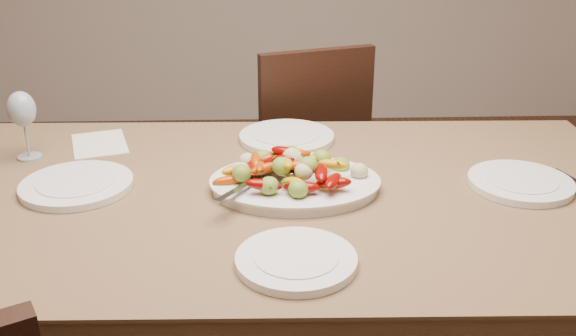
{
  "coord_description": "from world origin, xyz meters",
  "views": [
    {
      "loc": [
        0.17,
        -1.19,
        1.45
      ],
      "look_at": [
        0.22,
        0.26,
        0.82
      ],
      "focal_mm": 40.0,
      "sensor_mm": 36.0,
      "label": 1
    }
  ],
  "objects_px": {
    "dining_table": "(288,316)",
    "serving_platter": "(295,186)",
    "plate_left": "(77,185)",
    "plate_right": "(520,183)",
    "plate_far": "(287,137)",
    "wine_glass": "(24,123)",
    "chair_far": "(297,158)",
    "plate_near": "(296,260)"
  },
  "relations": [
    {
      "from": "dining_table",
      "to": "serving_platter",
      "type": "bearing_deg",
      "value": 14.17
    },
    {
      "from": "dining_table",
      "to": "plate_left",
      "type": "height_order",
      "value": "plate_left"
    },
    {
      "from": "plate_right",
      "to": "plate_far",
      "type": "bearing_deg",
      "value": 149.24
    },
    {
      "from": "serving_platter",
      "to": "wine_glass",
      "type": "distance_m",
      "value": 0.78
    },
    {
      "from": "chair_far",
      "to": "plate_near",
      "type": "bearing_deg",
      "value": 68.87
    },
    {
      "from": "plate_left",
      "to": "dining_table",
      "type": "bearing_deg",
      "value": -3.46
    },
    {
      "from": "dining_table",
      "to": "plate_left",
      "type": "distance_m",
      "value": 0.66
    },
    {
      "from": "plate_left",
      "to": "plate_far",
      "type": "distance_m",
      "value": 0.63
    },
    {
      "from": "plate_right",
      "to": "plate_far",
      "type": "relative_size",
      "value": 0.92
    },
    {
      "from": "plate_left",
      "to": "plate_right",
      "type": "relative_size",
      "value": 1.07
    },
    {
      "from": "plate_far",
      "to": "plate_right",
      "type": "bearing_deg",
      "value": -30.76
    },
    {
      "from": "plate_left",
      "to": "plate_right",
      "type": "xyz_separation_m",
      "value": [
        1.12,
        -0.03,
        0.0
      ]
    },
    {
      "from": "serving_platter",
      "to": "plate_right",
      "type": "relative_size",
      "value": 1.58
    },
    {
      "from": "dining_table",
      "to": "wine_glass",
      "type": "height_order",
      "value": "wine_glass"
    },
    {
      "from": "dining_table",
      "to": "plate_near",
      "type": "relative_size",
      "value": 7.49
    },
    {
      "from": "serving_platter",
      "to": "wine_glass",
      "type": "xyz_separation_m",
      "value": [
        -0.74,
        0.24,
        0.09
      ]
    },
    {
      "from": "serving_platter",
      "to": "plate_far",
      "type": "xyz_separation_m",
      "value": [
        -0.01,
        0.35,
        -0.0
      ]
    },
    {
      "from": "plate_far",
      "to": "wine_glass",
      "type": "distance_m",
      "value": 0.74
    },
    {
      "from": "chair_far",
      "to": "plate_right",
      "type": "height_order",
      "value": "chair_far"
    },
    {
      "from": "plate_far",
      "to": "plate_near",
      "type": "height_order",
      "value": "same"
    },
    {
      "from": "dining_table",
      "to": "serving_platter",
      "type": "xyz_separation_m",
      "value": [
        0.02,
        0.0,
        0.39
      ]
    },
    {
      "from": "dining_table",
      "to": "plate_near",
      "type": "xyz_separation_m",
      "value": [
        0.0,
        -0.34,
        0.39
      ]
    },
    {
      "from": "plate_left",
      "to": "plate_right",
      "type": "distance_m",
      "value": 1.12
    },
    {
      "from": "plate_far",
      "to": "wine_glass",
      "type": "bearing_deg",
      "value": -171.23
    },
    {
      "from": "chair_far",
      "to": "wine_glass",
      "type": "xyz_separation_m",
      "value": [
        -0.78,
        -0.65,
        0.39
      ]
    },
    {
      "from": "chair_far",
      "to": "wine_glass",
      "type": "relative_size",
      "value": 4.64
    },
    {
      "from": "serving_platter",
      "to": "plate_right",
      "type": "height_order",
      "value": "serving_platter"
    },
    {
      "from": "plate_far",
      "to": "plate_near",
      "type": "xyz_separation_m",
      "value": [
        -0.0,
        -0.7,
        0.0
      ]
    },
    {
      "from": "dining_table",
      "to": "plate_far",
      "type": "height_order",
      "value": "plate_far"
    },
    {
      "from": "dining_table",
      "to": "plate_right",
      "type": "xyz_separation_m",
      "value": [
        0.59,
        0.01,
        0.39
      ]
    },
    {
      "from": "chair_far",
      "to": "plate_left",
      "type": "bearing_deg",
      "value": 36.88
    },
    {
      "from": "plate_far",
      "to": "plate_near",
      "type": "bearing_deg",
      "value": -90.34
    },
    {
      "from": "serving_platter",
      "to": "plate_near",
      "type": "bearing_deg",
      "value": -92.19
    },
    {
      "from": "serving_platter",
      "to": "plate_far",
      "type": "bearing_deg",
      "value": 91.52
    },
    {
      "from": "plate_right",
      "to": "plate_near",
      "type": "bearing_deg",
      "value": -149.12
    },
    {
      "from": "chair_far",
      "to": "plate_far",
      "type": "distance_m",
      "value": 0.61
    },
    {
      "from": "serving_platter",
      "to": "plate_near",
      "type": "relative_size",
      "value": 1.68
    },
    {
      "from": "serving_platter",
      "to": "plate_far",
      "type": "height_order",
      "value": "serving_platter"
    },
    {
      "from": "wine_glass",
      "to": "plate_left",
      "type": "bearing_deg",
      "value": -48.12
    },
    {
      "from": "dining_table",
      "to": "plate_right",
      "type": "relative_size",
      "value": 7.05
    },
    {
      "from": "plate_near",
      "to": "wine_glass",
      "type": "distance_m",
      "value": 0.93
    },
    {
      "from": "plate_near",
      "to": "wine_glass",
      "type": "bearing_deg",
      "value": 141.01
    }
  ]
}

